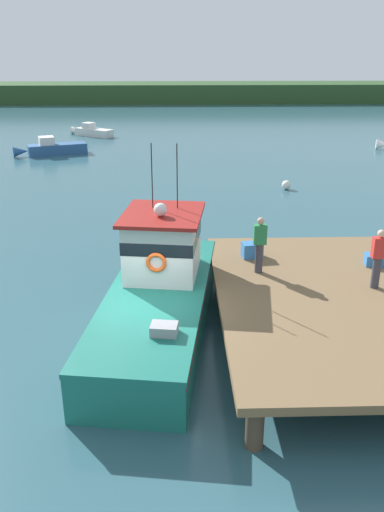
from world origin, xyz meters
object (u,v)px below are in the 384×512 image
Objects in this scene: deckhand_by_the_boat at (378,258)px; deckhand_further_back at (260,244)px; moored_boat_near_channel at (52,148)px; moored_boat_mid_harbor at (92,131)px; crate_single_far at (375,260)px; mooring_buoy_channel_marker at (286,185)px; crate_single_by_cleat at (252,250)px; main_fishing_boat at (160,289)px.

deckhand_by_the_boat and deckhand_further_back have the same top height.
moored_boat_mid_harbor is at bearing 79.14° from moored_boat_near_channel.
crate_single_far is 0.37× the size of deckhand_further_back.
deckhand_further_back is 3.37× the size of mooring_buoy_channel_marker.
deckhand_further_back is at bearing -104.57° from mooring_buoy_channel_marker.
crate_single_by_cleat is at bearing 142.50° from deckhand_by_the_boat.
deckhand_by_the_boat reaches higher than mooring_buoy_channel_marker.
crate_single_far is (6.32, 1.06, 0.36)m from main_fishing_boat.
deckhand_further_back is at bearing -88.61° from crate_single_by_cleat.
main_fishing_boat is at bearing -113.83° from mooring_buoy_channel_marker.
crate_single_far is at bearing 6.72° from deckhand_further_back.
moored_boat_near_channel is 10.44× the size of mooring_buoy_channel_marker.
deckhand_further_back is at bearing -73.66° from moored_boat_mid_harbor.
mooring_buoy_channel_marker is (14.57, -10.11, -0.20)m from moored_boat_near_channel.
moored_boat_mid_harbor is (-12.94, 31.69, -0.99)m from crate_single_far.
mooring_buoy_channel_marker is (13.00, -18.30, -0.13)m from moored_boat_mid_harbor.
moored_boat_near_channel is at bearing 145.24° from mooring_buoy_channel_marker.
deckhand_by_the_boat is 15.06m from mooring_buoy_channel_marker.
moored_boat_near_channel is at bearing 119.10° from deckhand_by_the_boat.
moored_boat_near_channel is at bearing 114.66° from deckhand_further_back.
deckhand_by_the_boat is 28.71m from moored_boat_near_channel.
deckhand_further_back is at bearing -173.28° from crate_single_far.
deckhand_by_the_boat is 35.50m from moored_boat_mid_harbor.
main_fishing_boat is 16.60× the size of crate_single_far.
deckhand_by_the_boat is 0.41× the size of moored_boat_mid_harbor.
crate_single_by_cleat is at bearing 168.06° from crate_single_far.
crate_single_by_cleat is 3.82m from deckhand_by_the_boat.
moored_boat_mid_harbor is (-9.41, 32.11, -1.69)m from deckhand_further_back.
deckhand_by_the_boat is (2.99, -2.29, 0.63)m from crate_single_by_cleat.
mooring_buoy_channel_marker is at bearing -34.76° from moored_boat_near_channel.
main_fishing_boat reaches higher than crate_single_by_cleat.
moored_boat_mid_harbor is at bearing 110.42° from deckhand_by_the_boat.
moored_boat_mid_harbor is (-12.37, 33.23, -1.69)m from deckhand_by_the_boat.
crate_single_by_cleat is 1.33m from deckhand_further_back.
moored_boat_mid_harbor is 0.79× the size of moored_boat_near_channel.
deckhand_further_back is 14.39m from mooring_buoy_channel_marker.
crate_single_far is 27.64m from moored_boat_near_channel.
crate_single_by_cleat is at bearing 33.24° from main_fishing_boat.
deckhand_by_the_boat is 3.17m from deckhand_further_back.
main_fishing_boat is 1.97× the size of moored_boat_near_channel.
crate_single_by_cleat reaches higher than moored_boat_mid_harbor.
moored_boat_near_channel is at bearing -100.86° from moored_boat_mid_harbor.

